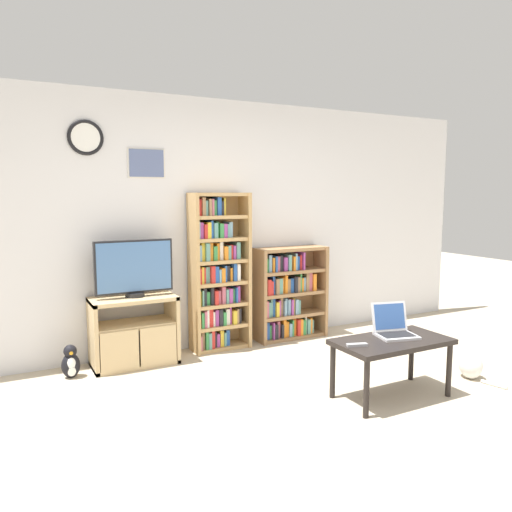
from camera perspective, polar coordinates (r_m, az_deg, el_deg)
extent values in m
plane|color=#BCAD93|center=(3.67, 10.14, -19.30)|extent=(18.00, 18.00, 0.00)
cube|color=silver|center=(5.32, -5.00, 3.58)|extent=(6.79, 0.06, 2.60)
torus|color=black|center=(4.94, -18.90, 12.69)|extent=(0.32, 0.03, 0.32)
cylinder|color=white|center=(4.94, -18.90, 12.69)|extent=(0.27, 0.02, 0.27)
cube|color=silver|center=(5.05, -12.42, 10.32)|extent=(0.37, 0.01, 0.29)
cube|color=slate|center=(5.04, -12.40, 10.32)|extent=(0.34, 0.02, 0.26)
cube|color=tan|center=(4.88, -18.15, -8.67)|extent=(0.04, 0.41, 0.66)
cube|color=tan|center=(5.05, -9.57, -7.88)|extent=(0.04, 0.41, 0.66)
cube|color=tan|center=(4.88, -13.89, -4.77)|extent=(0.79, 0.41, 0.04)
cube|color=tan|center=(5.04, -13.67, -11.70)|extent=(0.79, 0.41, 0.04)
cube|color=tan|center=(4.93, -13.81, -7.56)|extent=(0.72, 0.37, 0.04)
cube|color=tan|center=(4.76, -15.31, -10.39)|extent=(0.35, 0.02, 0.36)
cube|color=tan|center=(4.84, -11.08, -9.96)|extent=(0.35, 0.02, 0.36)
cylinder|color=black|center=(4.88, -13.68, -4.30)|extent=(0.18, 0.18, 0.04)
cube|color=black|center=(4.83, -13.77, -1.16)|extent=(0.73, 0.05, 0.50)
cube|color=#4770A8|center=(4.81, -13.69, -1.20)|extent=(0.70, 0.01, 0.47)
cube|color=tan|center=(5.09, -7.12, -2.05)|extent=(0.04, 0.27, 1.64)
cube|color=tan|center=(5.32, -1.30, -1.61)|extent=(0.04, 0.27, 1.64)
cube|color=tan|center=(5.31, -4.70, -1.64)|extent=(0.61, 0.02, 1.64)
cube|color=tan|center=(5.38, -4.07, -10.28)|extent=(0.54, 0.24, 0.04)
cube|color=tan|center=(5.32, -4.09, -7.93)|extent=(0.54, 0.24, 0.04)
cube|color=tan|center=(5.26, -4.11, -5.52)|extent=(0.54, 0.24, 0.04)
cube|color=tan|center=(5.22, -4.13, -3.07)|extent=(0.54, 0.24, 0.04)
cube|color=tan|center=(5.18, -4.16, -0.58)|extent=(0.54, 0.24, 0.04)
cube|color=tan|center=(5.15, -4.18, 1.94)|extent=(0.54, 0.24, 0.04)
cube|color=tan|center=(5.14, -4.20, 4.48)|extent=(0.54, 0.24, 0.04)
cube|color=tan|center=(5.13, -4.23, 7.03)|extent=(0.54, 0.24, 0.04)
cube|color=#B75B70|center=(5.27, -6.66, -9.66)|extent=(0.02, 0.22, 0.15)
cube|color=#93704C|center=(5.28, -6.38, -9.43)|extent=(0.03, 0.18, 0.18)
cube|color=#388947|center=(5.28, -5.99, -9.38)|extent=(0.03, 0.22, 0.18)
cube|color=#5B9389|center=(5.30, -5.65, -9.42)|extent=(0.03, 0.22, 0.17)
cube|color=red|center=(5.31, -5.30, -9.29)|extent=(0.04, 0.21, 0.18)
cube|color=#232328|center=(5.33, -5.00, -9.32)|extent=(0.03, 0.17, 0.16)
cube|color=#9E4293|center=(5.35, -4.65, -9.41)|extent=(0.03, 0.17, 0.14)
cube|color=gold|center=(5.36, -4.25, -9.19)|extent=(0.04, 0.18, 0.17)
cube|color=#5B9389|center=(5.37, -3.90, -9.27)|extent=(0.02, 0.19, 0.15)
cube|color=#2856A8|center=(5.39, -3.57, -9.12)|extent=(0.04, 0.17, 0.17)
cube|color=orange|center=(5.21, -6.75, -7.28)|extent=(0.02, 0.20, 0.14)
cube|color=#388947|center=(5.21, -6.47, -7.14)|extent=(0.03, 0.21, 0.16)
cube|color=#B75B70|center=(5.22, -6.14, -7.03)|extent=(0.03, 0.21, 0.18)
cube|color=white|center=(5.23, -5.87, -6.95)|extent=(0.02, 0.20, 0.18)
cube|color=red|center=(5.25, -5.50, -6.91)|extent=(0.04, 0.19, 0.18)
cube|color=white|center=(5.27, -5.15, -7.03)|extent=(0.02, 0.18, 0.15)
cube|color=#9E4293|center=(5.28, -4.82, -6.90)|extent=(0.04, 0.19, 0.17)
cube|color=#232328|center=(5.29, -4.40, -6.82)|extent=(0.04, 0.21, 0.18)
cube|color=#388947|center=(5.31, -4.00, -6.97)|extent=(0.03, 0.21, 0.14)
cube|color=white|center=(5.33, -3.60, -6.78)|extent=(0.04, 0.18, 0.17)
cube|color=#9E4293|center=(5.34, -3.27, -6.65)|extent=(0.02, 0.17, 0.18)
cube|color=gold|center=(5.35, -2.84, -6.83)|extent=(0.04, 0.21, 0.14)
cube|color=#93704C|center=(5.37, -2.50, -6.71)|extent=(0.02, 0.20, 0.16)
cube|color=#232328|center=(5.38, -2.25, -6.67)|extent=(0.03, 0.19, 0.16)
cube|color=gold|center=(5.17, -6.74, -4.74)|extent=(0.03, 0.17, 0.15)
cube|color=#5B9389|center=(5.17, -6.44, -4.68)|extent=(0.02, 0.21, 0.16)
cube|color=#232328|center=(5.18, -6.18, -4.54)|extent=(0.04, 0.18, 0.18)
cube|color=#388947|center=(5.20, -5.79, -4.73)|extent=(0.04, 0.17, 0.14)
cube|color=#232328|center=(5.20, -5.36, -4.48)|extent=(0.03, 0.19, 0.18)
cube|color=red|center=(5.22, -4.94, -4.63)|extent=(0.04, 0.22, 0.14)
cube|color=#B75B70|center=(5.24, -4.54, -4.59)|extent=(0.04, 0.17, 0.14)
cube|color=#B75B70|center=(5.25, -4.08, -4.36)|extent=(0.04, 0.20, 0.18)
cube|color=#5B9389|center=(5.27, -3.68, -4.47)|extent=(0.03, 0.21, 0.15)
cube|color=#9E4293|center=(5.28, -3.29, -4.42)|extent=(0.04, 0.20, 0.15)
cube|color=#388947|center=(5.31, -2.95, -4.41)|extent=(0.03, 0.18, 0.14)
cube|color=#2856A8|center=(5.31, -2.64, -4.33)|extent=(0.02, 0.21, 0.16)
cube|color=#9E4293|center=(5.32, -2.40, -4.23)|extent=(0.03, 0.19, 0.17)
cube|color=red|center=(5.11, -6.76, -2.20)|extent=(0.03, 0.21, 0.16)
cube|color=gold|center=(5.12, -6.47, -2.11)|extent=(0.02, 0.20, 0.17)
cube|color=red|center=(5.14, -6.22, -2.13)|extent=(0.03, 0.17, 0.16)
cube|color=#5B9389|center=(5.15, -5.85, -2.07)|extent=(0.04, 0.17, 0.17)
cube|color=red|center=(5.16, -5.33, -2.01)|extent=(0.04, 0.22, 0.17)
cube|color=#2856A8|center=(5.18, -4.89, -2.01)|extent=(0.04, 0.21, 0.17)
cube|color=#759EB7|center=(5.19, -4.54, -2.16)|extent=(0.02, 0.22, 0.14)
cube|color=orange|center=(5.20, -4.19, -2.08)|extent=(0.04, 0.22, 0.14)
cube|color=#2856A8|center=(5.22, -3.87, -1.93)|extent=(0.02, 0.20, 0.17)
cube|color=#232328|center=(5.24, -3.57, -1.89)|extent=(0.04, 0.17, 0.17)
cube|color=orange|center=(5.26, -3.19, -2.02)|extent=(0.03, 0.18, 0.14)
cube|color=#2856A8|center=(5.26, -2.80, -1.76)|extent=(0.04, 0.20, 0.18)
cube|color=white|center=(5.28, -2.40, -1.77)|extent=(0.04, 0.20, 0.18)
cube|color=#759EB7|center=(5.09, -6.76, 0.37)|extent=(0.04, 0.19, 0.16)
cube|color=gold|center=(5.10, -6.38, 0.53)|extent=(0.04, 0.17, 0.18)
cube|color=#5B9389|center=(5.11, -5.91, 0.52)|extent=(0.04, 0.21, 0.18)
cube|color=orange|center=(5.13, -5.48, 0.56)|extent=(0.04, 0.18, 0.18)
cube|color=#388947|center=(5.15, -5.04, 0.38)|extent=(0.04, 0.20, 0.15)
cube|color=orange|center=(5.17, -4.69, 0.55)|extent=(0.03, 0.17, 0.17)
cube|color=white|center=(5.18, -4.30, 0.65)|extent=(0.04, 0.17, 0.18)
cube|color=orange|center=(5.19, -3.83, 0.41)|extent=(0.04, 0.21, 0.14)
cube|color=#5B9389|center=(5.21, -3.44, 0.47)|extent=(0.03, 0.20, 0.15)
cube|color=red|center=(5.23, -3.15, 0.53)|extent=(0.03, 0.17, 0.15)
cube|color=#9E4293|center=(5.24, -2.83, 0.50)|extent=(0.03, 0.18, 0.14)
cube|color=#5B9389|center=(5.25, -2.42, 0.70)|extent=(0.04, 0.19, 0.18)
cube|color=#759EB7|center=(5.06, -6.88, 2.99)|extent=(0.02, 0.20, 0.17)
cube|color=#9E4293|center=(5.08, -6.55, 2.95)|extent=(0.03, 0.18, 0.16)
cube|color=red|center=(5.08, -6.14, 2.86)|extent=(0.03, 0.21, 0.14)
cube|color=gold|center=(5.10, -5.75, 2.98)|extent=(0.04, 0.21, 0.16)
cube|color=#2856A8|center=(5.11, -5.42, 3.09)|extent=(0.02, 0.20, 0.18)
cube|color=#5B9389|center=(5.12, -5.02, 2.97)|extent=(0.04, 0.22, 0.15)
cube|color=#388947|center=(5.14, -4.73, 3.06)|extent=(0.02, 0.17, 0.17)
cube|color=#388947|center=(5.15, -4.35, 2.96)|extent=(0.04, 0.21, 0.15)
cube|color=#9E4293|center=(5.17, -3.91, 2.95)|extent=(0.04, 0.20, 0.14)
cube|color=#5B9389|center=(5.18, -3.58, 2.95)|extent=(0.02, 0.20, 0.14)
cube|color=#759EB7|center=(5.20, -3.26, 3.07)|extent=(0.04, 0.17, 0.16)
cube|color=red|center=(5.06, -6.81, 5.55)|extent=(0.04, 0.18, 0.17)
cube|color=#93704C|center=(5.07, -6.35, 5.65)|extent=(0.03, 0.21, 0.18)
cube|color=#5B9389|center=(5.08, -6.01, 5.48)|extent=(0.03, 0.19, 0.15)
cube|color=#93704C|center=(5.09, -5.64, 5.59)|extent=(0.03, 0.21, 0.17)
cube|color=#B75B70|center=(5.10, -5.34, 5.58)|extent=(0.02, 0.21, 0.17)
cube|color=#388947|center=(5.12, -5.03, 5.53)|extent=(0.04, 0.17, 0.15)
cube|color=#2856A8|center=(5.14, -4.57, 5.70)|extent=(0.04, 0.18, 0.18)
cube|color=#232328|center=(5.15, -4.18, 5.48)|extent=(0.02, 0.18, 0.14)
cube|color=gold|center=(5.16, -3.95, 5.68)|extent=(0.02, 0.17, 0.18)
cube|color=#9E754C|center=(5.45, 0.42, -4.63)|extent=(0.04, 0.28, 1.03)
cube|color=#9E754C|center=(5.86, 7.34, -3.85)|extent=(0.04, 0.28, 1.03)
cube|color=#9E754C|center=(5.75, 3.31, -4.00)|extent=(0.83, 0.02, 1.03)
cube|color=#9E754C|center=(5.76, 3.96, -9.10)|extent=(0.76, 0.25, 0.04)
cube|color=#9E754C|center=(5.70, 3.98, -6.69)|extent=(0.76, 0.25, 0.04)
cube|color=#9E754C|center=(5.64, 4.00, -4.23)|extent=(0.76, 0.25, 0.04)
cube|color=#9E754C|center=(5.60, 4.03, -1.73)|extent=(0.76, 0.25, 0.04)
cube|color=#9E754C|center=(5.56, 4.05, 0.80)|extent=(0.76, 0.25, 0.04)
cube|color=#9E4293|center=(5.57, 0.68, -8.63)|extent=(0.02, 0.21, 0.16)
cube|color=#2856A8|center=(5.58, 0.95, -8.41)|extent=(0.04, 0.18, 0.19)
cube|color=#388947|center=(5.61, 1.27, -8.53)|extent=(0.03, 0.18, 0.15)
cube|color=#9E4293|center=(5.60, 1.55, -8.35)|extent=(0.02, 0.22, 0.19)
cube|color=#232328|center=(5.62, 1.84, -8.44)|extent=(0.04, 0.22, 0.16)
cube|color=#B75B70|center=(5.65, 2.17, -8.24)|extent=(0.04, 0.18, 0.19)
cube|color=#232328|center=(5.66, 2.56, -8.39)|extent=(0.03, 0.22, 0.15)
cube|color=orange|center=(5.68, 2.83, -8.10)|extent=(0.03, 0.20, 0.20)
cube|color=orange|center=(5.70, 3.15, -8.18)|extent=(0.04, 0.19, 0.17)
cube|color=#759EB7|center=(5.72, 3.51, -8.25)|extent=(0.03, 0.21, 0.15)
cube|color=#388947|center=(5.73, 3.77, -8.04)|extent=(0.02, 0.20, 0.18)
cube|color=orange|center=(5.75, 3.99, -7.96)|extent=(0.04, 0.18, 0.19)
cube|color=red|center=(5.76, 4.39, -7.97)|extent=(0.03, 0.23, 0.18)
cube|color=orange|center=(5.78, 4.69, -7.90)|extent=(0.03, 0.23, 0.19)
cube|color=#388947|center=(5.81, 5.02, -7.92)|extent=(0.04, 0.21, 0.17)
cube|color=white|center=(5.83, 5.26, -7.73)|extent=(0.02, 0.18, 0.20)
cube|color=#5B9389|center=(5.84, 5.56, -7.84)|extent=(0.04, 0.21, 0.17)
cube|color=orange|center=(5.86, 5.85, -7.75)|extent=(0.02, 0.19, 0.18)
cube|color=#5B9389|center=(5.88, 6.05, -7.82)|extent=(0.02, 0.18, 0.15)
cube|color=#B75B70|center=(5.50, 0.78, -5.98)|extent=(0.04, 0.21, 0.18)
cube|color=#5B9389|center=(5.53, 1.12, -6.03)|extent=(0.03, 0.19, 0.16)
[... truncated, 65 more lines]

